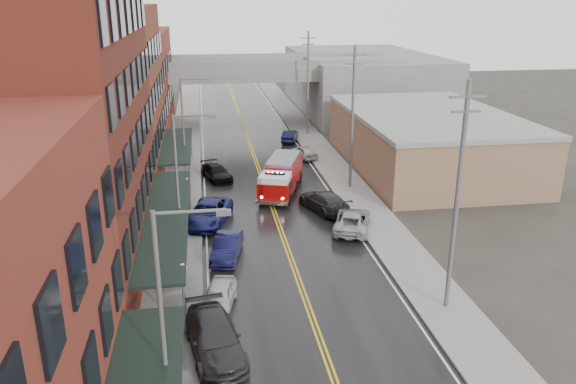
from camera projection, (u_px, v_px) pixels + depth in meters
road at (275, 213)px, 42.68m from camera, size 11.00×160.00×0.02m
sidewalk_left at (177, 218)px, 41.62m from camera, size 3.00×160.00×0.15m
sidewalk_right at (367, 207)px, 43.71m from camera, size 3.00×160.00×0.15m
curb_left at (200, 217)px, 41.85m from camera, size 0.30×160.00×0.15m
curb_right at (347, 209)px, 43.47m from camera, size 0.30×160.00×0.15m
brick_building_b at (53, 122)px, 31.29m from camera, size 9.00×20.00×18.00m
brick_building_c at (105, 97)px, 48.13m from camera, size 9.00×15.00×15.00m
brick_building_far at (129, 85)px, 64.96m from camera, size 9.00×20.00×12.00m
tan_building at (427, 142)px, 53.49m from camera, size 14.00×22.00×5.00m
right_far_block at (362, 82)px, 81.29m from camera, size 18.00×30.00×8.00m
awning_1 at (167, 216)px, 34.10m from camera, size 2.60×18.00×3.09m
awning_2 at (177, 145)px, 50.44m from camera, size 2.60×13.00×3.09m
globe_lamp_1 at (183, 278)px, 27.94m from camera, size 0.44×0.44×3.12m
globe_lamp_2 at (188, 189)px, 41.01m from camera, size 0.44×0.44×3.12m
street_lamp_0 at (168, 313)px, 19.51m from camera, size 2.64×0.22×9.00m
street_lamp_1 at (181, 176)px, 34.45m from camera, size 2.64×0.22×9.00m
street_lamp_2 at (186, 122)px, 49.38m from camera, size 2.64×0.22×9.00m
utility_pole_0 at (457, 196)px, 27.64m from camera, size 1.80×0.24×12.00m
utility_pole_1 at (353, 116)px, 46.31m from camera, size 1.80×0.24×12.00m
utility_pole_2 at (308, 82)px, 64.99m from camera, size 1.80×0.24×12.00m
overpass at (241, 78)px, 70.60m from camera, size 40.00×10.00×7.50m
fire_truck at (281, 176)px, 46.64m from camera, size 4.91×8.10×2.82m
parked_car_left_3 at (215, 338)px, 25.69m from camera, size 3.14×5.81×1.60m
parked_car_left_4 at (219, 297)px, 29.47m from camera, size 2.37×4.17×1.34m
parked_car_left_5 at (227, 247)px, 35.25m from camera, size 2.39×4.60×1.44m
parked_car_left_6 at (208, 213)px, 40.59m from camera, size 4.12×6.16×1.57m
parked_car_left_7 at (217, 172)px, 50.48m from camera, size 3.14×4.90×1.32m
parked_car_right_0 at (352, 220)px, 39.47m from camera, size 3.93×5.60×1.42m
parked_car_right_1 at (324, 201)px, 43.08m from camera, size 3.73×5.64×1.52m
parked_car_right_2 at (304, 152)px, 57.08m from camera, size 2.53×4.21×1.34m
parked_car_right_3 at (290, 136)px, 63.74m from camera, size 2.58×4.33×1.35m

